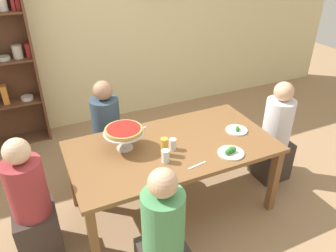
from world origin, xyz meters
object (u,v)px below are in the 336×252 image
Objects in this scene: cutlery_fork_near at (139,130)px; salad_plate_near_diner at (237,130)px; salad_plate_far_diner at (231,152)px; cutlery_knife_near at (197,165)px; dining_table at (173,152)px; diner_near_left at (163,244)px; beer_glass_amber_tall at (164,147)px; diner_head_west at (32,208)px; diner_head_east at (275,139)px; water_glass_clear_far at (165,156)px; deep_dish_pizza_stand at (124,132)px; water_glass_clear_near at (173,144)px; diner_far_left at (108,137)px.

salad_plate_near_diner is at bearing 132.06° from cutlery_fork_near.
salad_plate_far_diner is 0.35m from cutlery_knife_near.
diner_near_left is at bearing -119.55° from dining_table.
beer_glass_amber_tall is 0.50m from cutlery_fork_near.
dining_table is 1.63× the size of diner_head_west.
salad_plate_far_diner is (-0.82, -0.33, 0.27)m from diner_head_east.
diner_near_left reaches higher than water_glass_clear_far.
diner_near_left is 4.98× the size of salad_plate_far_diner.
cutlery_knife_near is (0.46, -0.50, -0.17)m from deep_dish_pizza_stand.
deep_dish_pizza_stand is at bearing 125.91° from water_glass_clear_far.
cutlery_fork_near is at bearing 20.41° from diner_head_west.
deep_dish_pizza_stand is 0.45m from water_glass_clear_near.
diner_head_west is at bearing 0.26° from diner_head_east.
beer_glass_amber_tall is at bearing -40.96° from deep_dish_pizza_stand.
diner_head_east is 6.89× the size of beer_glass_amber_tall.
beer_glass_amber_tall is at bearing -24.86° from diner_near_left.
salad_plate_near_diner is (1.09, -0.17, -0.16)m from deep_dish_pizza_stand.
salad_plate_near_diner is 0.92× the size of salad_plate_far_diner.
diner_near_left reaches higher than water_glass_clear_near.
diner_head_west is at bearing 156.16° from cutlery_knife_near.
diner_near_left reaches higher than cutlery_fork_near.
diner_near_left is 1.00m from salad_plate_far_diner.
dining_table is 0.53m from salad_plate_far_diner.
water_glass_clear_far is (-0.14, -0.14, 0.00)m from water_glass_clear_near.
salad_plate_far_diner is 0.58m from water_glass_clear_far.
dining_table is 17.62× the size of water_glass_clear_near.
diner_far_left is at bearing 43.19° from diner_head_west.
dining_table is 0.89m from diner_far_left.
diner_head_east is at bearing 2.27° from water_glass_clear_near.
deep_dish_pizza_stand reaches higher than salad_plate_far_diner.
diner_far_left is at bearing 103.03° from cutlery_knife_near.
diner_near_left is 0.71m from water_glass_clear_far.
cutlery_fork_near is at bearing -12.79° from diner_near_left.
cutlery_fork_near is (-0.02, 0.59, -0.06)m from water_glass_clear_far.
diner_near_left reaches higher than salad_plate_far_diner.
cutlery_fork_near is (-0.15, 0.44, -0.05)m from water_glass_clear_near.
diner_near_left is 6.39× the size of cutlery_knife_near.
diner_head_east reaches higher than beer_glass_amber_tall.
salad_plate_far_diner reaches higher than dining_table.
diner_head_west is (-1.26, -0.02, -0.17)m from dining_table.
salad_plate_far_diner is at bearing -13.02° from water_glass_clear_far.
beer_glass_amber_tall is at bearing 156.84° from salad_plate_far_diner.
deep_dish_pizza_stand reaches higher than cutlery_knife_near.
salad_plate_far_diner is at bearing -30.06° from deep_dish_pizza_stand.
deep_dish_pizza_stand is at bearing 171.18° from salad_plate_near_diner.
dining_table is at bearing 177.07° from salad_plate_near_diner.
diner_head_east is (1.23, -0.01, -0.17)m from dining_table.
dining_table is 1.63× the size of diner_far_left.
salad_plate_near_diner is 0.41m from salad_plate_far_diner.
diner_head_east reaches higher than salad_plate_near_diner.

